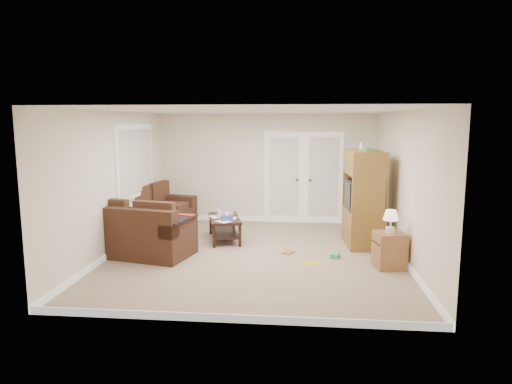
# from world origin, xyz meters

# --- Properties ---
(floor) EXTENTS (5.50, 5.50, 0.00)m
(floor) POSITION_xyz_m (0.00, 0.00, 0.00)
(floor) COLOR gray
(floor) RESTS_ON ground
(ceiling) EXTENTS (5.00, 5.50, 0.02)m
(ceiling) POSITION_xyz_m (0.00, 0.00, 2.50)
(ceiling) COLOR white
(ceiling) RESTS_ON wall_back
(wall_left) EXTENTS (0.02, 5.50, 2.50)m
(wall_left) POSITION_xyz_m (-2.50, 0.00, 1.25)
(wall_left) COLOR white
(wall_left) RESTS_ON floor
(wall_right) EXTENTS (0.02, 5.50, 2.50)m
(wall_right) POSITION_xyz_m (2.50, 0.00, 1.25)
(wall_right) COLOR white
(wall_right) RESTS_ON floor
(wall_back) EXTENTS (5.00, 0.02, 2.50)m
(wall_back) POSITION_xyz_m (0.00, 2.75, 1.25)
(wall_back) COLOR white
(wall_back) RESTS_ON floor
(wall_front) EXTENTS (5.00, 0.02, 2.50)m
(wall_front) POSITION_xyz_m (0.00, -2.75, 1.25)
(wall_front) COLOR white
(wall_front) RESTS_ON floor
(baseboards) EXTENTS (5.00, 5.50, 0.10)m
(baseboards) POSITION_xyz_m (0.00, 0.00, 0.05)
(baseboards) COLOR white
(baseboards) RESTS_ON floor
(french_doors) EXTENTS (1.80, 0.05, 2.13)m
(french_doors) POSITION_xyz_m (0.85, 2.71, 1.04)
(french_doors) COLOR white
(french_doors) RESTS_ON floor
(window_left) EXTENTS (0.05, 1.92, 1.42)m
(window_left) POSITION_xyz_m (-2.46, 1.00, 1.55)
(window_left) COLOR white
(window_left) RESTS_ON wall_left
(sectional_sofa) EXTENTS (2.10, 3.26, 0.90)m
(sectional_sofa) POSITION_xyz_m (-2.19, 0.57, 0.35)
(sectional_sofa) COLOR #3F2518
(sectional_sofa) RESTS_ON floor
(coffee_table) EXTENTS (0.83, 1.24, 0.77)m
(coffee_table) POSITION_xyz_m (-0.70, 0.97, 0.25)
(coffee_table) COLOR black
(coffee_table) RESTS_ON floor
(tv_armoire) EXTENTS (0.68, 1.15, 1.92)m
(tv_armoire) POSITION_xyz_m (1.95, 0.89, 0.90)
(tv_armoire) COLOR olive
(tv_armoire) RESTS_ON floor
(side_cabinet) EXTENTS (0.51, 0.51, 0.94)m
(side_cabinet) POSITION_xyz_m (2.20, -0.50, 0.34)
(side_cabinet) COLOR #996138
(side_cabinet) RESTS_ON floor
(space_heater) EXTENTS (0.13, 0.11, 0.33)m
(space_heater) POSITION_xyz_m (1.95, 2.38, 0.16)
(space_heater) COLOR white
(space_heater) RESTS_ON floor
(floor_magazine) EXTENTS (0.35, 0.31, 0.01)m
(floor_magazine) POSITION_xyz_m (0.99, -0.41, 0.00)
(floor_magazine) COLOR gold
(floor_magazine) RESTS_ON floor
(floor_greenbox) EXTENTS (0.19, 0.22, 0.08)m
(floor_greenbox) POSITION_xyz_m (1.38, -0.02, 0.04)
(floor_greenbox) COLOR #44965E
(floor_greenbox) RESTS_ON floor
(floor_book) EXTENTS (0.25, 0.28, 0.02)m
(floor_book) POSITION_xyz_m (0.50, 0.21, 0.01)
(floor_book) COLOR brown
(floor_book) RESTS_ON floor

